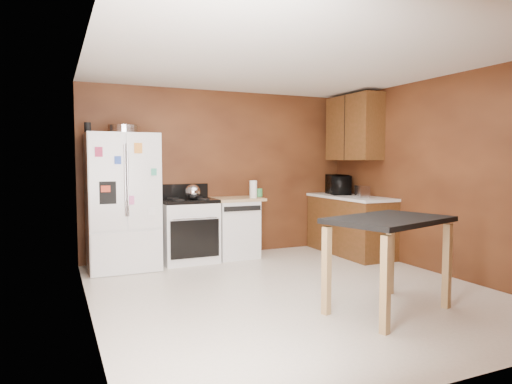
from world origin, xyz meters
TOP-DOWN VIEW (x-y plane):
  - floor at (0.00, 0.00)m, footprint 4.50×4.50m
  - ceiling at (0.00, 0.00)m, footprint 4.50×4.50m
  - wall_back at (0.00, 2.25)m, footprint 4.20×0.00m
  - wall_front at (0.00, -2.25)m, footprint 4.20×0.00m
  - wall_left at (-2.10, 0.00)m, footprint 0.00×4.50m
  - wall_right at (2.10, 0.00)m, footprint 0.00×4.50m
  - roasting_pan at (-1.52, 1.86)m, footprint 0.42×0.42m
  - pen_cup at (-1.97, 1.80)m, footprint 0.08×0.08m
  - kettle at (-0.60, 1.82)m, footprint 0.21×0.21m
  - paper_towel at (0.32, 1.81)m, footprint 0.14×0.14m
  - green_canister at (0.50, 2.00)m, footprint 0.13×0.13m
  - toaster at (1.76, 1.10)m, footprint 0.21×0.27m
  - microwave at (1.81, 1.80)m, footprint 0.47×0.59m
  - refrigerator at (-1.55, 1.86)m, footprint 0.90×0.80m
  - gas_range at (-0.64, 1.92)m, footprint 0.76×0.68m
  - dishwasher at (0.08, 1.95)m, footprint 0.78×0.63m
  - right_cabinets at (1.84, 1.48)m, footprint 0.63×1.58m
  - island at (0.52, -0.95)m, footprint 1.33×1.07m

SIDE VIEW (x-z plane):
  - floor at x=0.00m, z-range 0.00..0.00m
  - dishwasher at x=0.08m, z-range 0.01..0.90m
  - gas_range at x=-0.64m, z-range -0.09..1.01m
  - island at x=0.52m, z-range 0.31..1.22m
  - refrigerator at x=-1.55m, z-range 0.00..1.80m
  - right_cabinets at x=1.84m, z-range -0.32..2.13m
  - green_canister at x=0.50m, z-range 0.89..1.01m
  - toaster at x=1.76m, z-range 0.90..1.08m
  - kettle at x=-0.60m, z-range 0.90..1.11m
  - paper_towel at x=0.32m, z-range 0.89..1.15m
  - microwave at x=1.81m, z-range 0.90..1.18m
  - wall_back at x=0.00m, z-range -0.85..3.35m
  - wall_front at x=0.00m, z-range -0.85..3.35m
  - wall_left at x=-2.10m, z-range -1.00..3.50m
  - wall_right at x=2.10m, z-range -1.00..3.50m
  - roasting_pan at x=-1.52m, z-range 1.80..1.91m
  - pen_cup at x=-1.97m, z-range 1.80..1.92m
  - ceiling at x=0.00m, z-range 2.50..2.50m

